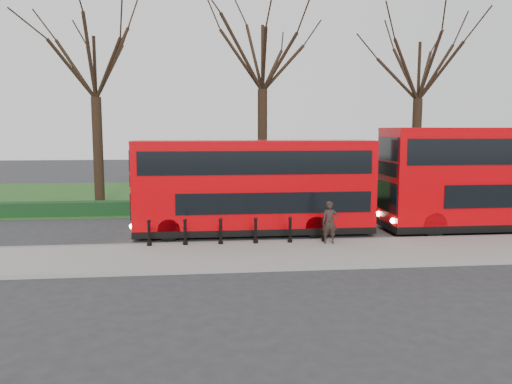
{
  "coord_description": "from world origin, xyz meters",
  "views": [
    {
      "loc": [
        -1.74,
        -21.0,
        4.7
      ],
      "look_at": [
        0.57,
        0.5,
        2.0
      ],
      "focal_mm": 35.0,
      "sensor_mm": 36.0,
      "label": 1
    }
  ],
  "objects": [
    {
      "name": "kerb",
      "position": [
        0.0,
        -1.0,
        0.07
      ],
      "size": [
        60.0,
        0.25,
        0.16
      ],
      "primitive_type": "cube",
      "color": "slate",
      "rests_on": "ground"
    },
    {
      "name": "bus_rear",
      "position": [
        12.63,
        0.85,
        2.41
      ],
      "size": [
        12.03,
        2.76,
        4.79
      ],
      "color": "#C30107",
      "rests_on": "ground"
    },
    {
      "name": "grass_verge",
      "position": [
        0.0,
        15.0,
        0.03
      ],
      "size": [
        60.0,
        18.0,
        0.06
      ],
      "primitive_type": "cube",
      "color": "#1E4918",
      "rests_on": "ground"
    },
    {
      "name": "hedge",
      "position": [
        0.0,
        6.8,
        0.4
      ],
      "size": [
        60.0,
        0.9,
        0.8
      ],
      "primitive_type": "cube",
      "color": "black",
      "rests_on": "ground"
    },
    {
      "name": "yellow_line_outer",
      "position": [
        0.0,
        -0.7,
        0.01
      ],
      "size": [
        60.0,
        0.1,
        0.01
      ],
      "primitive_type": "cube",
      "color": "yellow",
      "rests_on": "ground"
    },
    {
      "name": "yellow_line_inner",
      "position": [
        0.0,
        -0.5,
        0.01
      ],
      "size": [
        60.0,
        0.1,
        0.01
      ],
      "primitive_type": "cube",
      "color": "yellow",
      "rests_on": "ground"
    },
    {
      "name": "tree_right",
      "position": [
        12.0,
        10.0,
        8.82
      ],
      "size": [
        7.76,
        7.76,
        12.13
      ],
      "color": "black",
      "rests_on": "ground"
    },
    {
      "name": "tree_left",
      "position": [
        -8.0,
        10.0,
        8.79
      ],
      "size": [
        7.74,
        7.74,
        12.09
      ],
      "color": "black",
      "rests_on": "ground"
    },
    {
      "name": "pedestrian",
      "position": [
        3.32,
        -1.7,
        1.01
      ],
      "size": [
        0.67,
        0.48,
        1.71
      ],
      "primitive_type": "imported",
      "rotation": [
        0.0,
        0.0,
        -0.11
      ],
      "color": "black",
      "rests_on": "pavement"
    },
    {
      "name": "pavement",
      "position": [
        0.0,
        -3.0,
        0.07
      ],
      "size": [
        60.0,
        4.0,
        0.15
      ],
      "primitive_type": "cube",
      "color": "gray",
      "rests_on": "ground"
    },
    {
      "name": "bus_lead",
      "position": [
        0.55,
        1.11,
        2.13
      ],
      "size": [
        10.64,
        2.44,
        4.23
      ],
      "color": "#C30107",
      "rests_on": "ground"
    },
    {
      "name": "tree_mid",
      "position": [
        2.0,
        10.0,
        9.52
      ],
      "size": [
        8.37,
        8.37,
        13.08
      ],
      "color": "black",
      "rests_on": "ground"
    },
    {
      "name": "bollard_row",
      "position": [
        -0.35,
        -1.35,
        0.65
      ],
      "size": [
        7.2,
        0.15,
        1.0
      ],
      "color": "black",
      "rests_on": "pavement"
    },
    {
      "name": "ground",
      "position": [
        0.0,
        0.0,
        0.0
      ],
      "size": [
        120.0,
        120.0,
        0.0
      ],
      "primitive_type": "plane",
      "color": "#28282B",
      "rests_on": "ground"
    }
  ]
}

